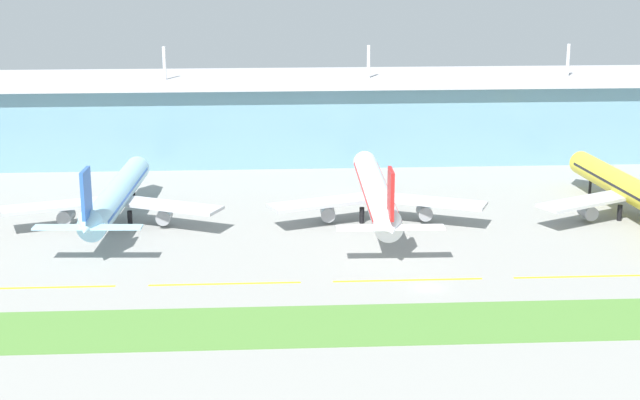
{
  "coord_description": "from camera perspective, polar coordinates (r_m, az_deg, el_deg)",
  "views": [
    {
      "loc": [
        -29.82,
        -169.37,
        62.66
      ],
      "look_at": [
        -17.48,
        36.6,
        7.0
      ],
      "focal_mm": 55.82,
      "sensor_mm": 36.0,
      "label": 1
    }
  ],
  "objects": [
    {
      "name": "ground_plane",
      "position": [
        183.03,
        6.18,
        -5.02
      ],
      "size": [
        600.0,
        600.0,
        0.0
      ],
      "primitive_type": "plane",
      "color": "gray"
    },
    {
      "name": "taxiway_stripe_west",
      "position": [
        189.04,
        -15.86,
        -4.86
      ],
      "size": [
        28.0,
        0.7,
        0.04
      ],
      "primitive_type": "cube",
      "color": "yellow",
      "rests_on": "ground"
    },
    {
      "name": "airliner_far_middle",
      "position": [
        234.47,
        17.44,
        0.52
      ],
      "size": [
        48.57,
        64.65,
        18.9
      ],
      "color": "yellow",
      "rests_on": "ground"
    },
    {
      "name": "grass_verge",
      "position": [
        167.38,
        7.14,
        -6.99
      ],
      "size": [
        300.0,
        18.0,
        0.1
      ],
      "primitive_type": "cube",
      "color": "#518438",
      "rests_on": "ground"
    },
    {
      "name": "taxiway_stripe_mid_east",
      "position": [
        194.26,
        15.06,
        -4.26
      ],
      "size": [
        28.0,
        0.7,
        0.04
      ],
      "primitive_type": "cube",
      "color": "yellow",
      "rests_on": "ground"
    },
    {
      "name": "terminal_building",
      "position": [
        285.06,
        2.64,
        4.85
      ],
      "size": [
        288.0,
        34.0,
        32.68
      ],
      "color": "#6693A8",
      "rests_on": "ground"
    },
    {
      "name": "airliner_center",
      "position": [
        221.77,
        3.22,
        0.39
      ],
      "size": [
        48.79,
        68.83,
        18.9
      ],
      "color": "white",
      "rests_on": "ground"
    },
    {
      "name": "taxiway_stripe_mid_west",
      "position": [
        184.64,
        -5.47,
        -4.81
      ],
      "size": [
        28.0,
        0.7,
        0.04
      ],
      "primitive_type": "cube",
      "color": "yellow",
      "rests_on": "ground"
    },
    {
      "name": "taxiway_stripe_centre",
      "position": [
        186.44,
        5.06,
        -4.6
      ],
      "size": [
        28.0,
        0.7,
        0.04
      ],
      "primitive_type": "cube",
      "color": "yellow",
      "rests_on": "ground"
    },
    {
      "name": "airliner_near_middle",
      "position": [
        223.14,
        -11.64,
        0.19
      ],
      "size": [
        48.71,
        62.57,
        18.9
      ],
      "color": "#9ED1EA",
      "rests_on": "ground"
    }
  ]
}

